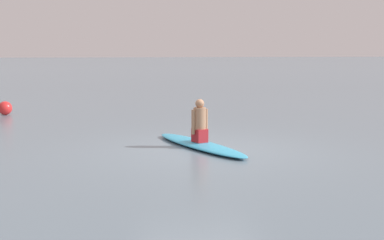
# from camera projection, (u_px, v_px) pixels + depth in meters

# --- Properties ---
(ground_plane) EXTENTS (400.00, 400.00, 0.00)m
(ground_plane) POSITION_uv_depth(u_px,v_px,m) (203.00, 150.00, 10.04)
(ground_plane) COLOR slate
(surfboard) EXTENTS (3.24, 1.53, 0.11)m
(surfboard) POSITION_uv_depth(u_px,v_px,m) (200.00, 145.00, 10.37)
(surfboard) COLOR #339EC6
(surfboard) RESTS_ON ground
(person_paddler) EXTENTS (0.35, 0.39, 0.90)m
(person_paddler) POSITION_uv_depth(u_px,v_px,m) (200.00, 123.00, 10.31)
(person_paddler) COLOR #A51E23
(person_paddler) RESTS_ON surfboard
(buoy_marker) EXTENTS (0.43, 0.43, 0.43)m
(buoy_marker) POSITION_uv_depth(u_px,v_px,m) (5.00, 108.00, 15.72)
(buoy_marker) COLOR red
(buoy_marker) RESTS_ON ground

